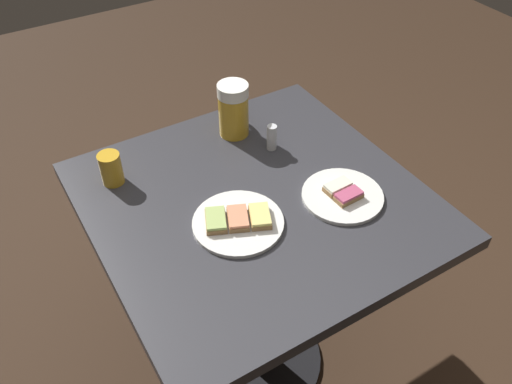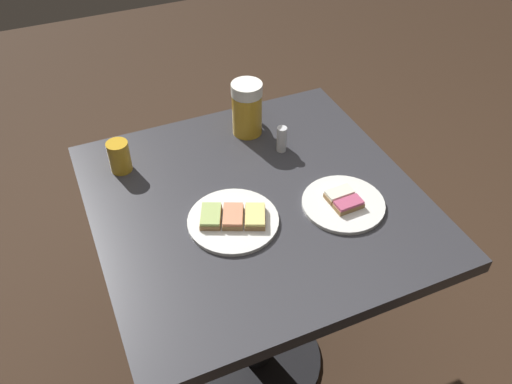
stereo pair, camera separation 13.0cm
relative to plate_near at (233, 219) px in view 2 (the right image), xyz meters
name	(u,v)px [view 2 (the right image)]	position (x,y,z in m)	size (l,w,h in m)	color
ground_plane	(256,358)	(0.08, 0.06, -0.76)	(6.00, 6.00, 0.00)	#382619
cafe_table	(256,240)	(0.08, 0.06, -0.16)	(0.79, 0.79, 0.75)	black
plate_near	(233,219)	(0.00, 0.00, 0.00)	(0.22, 0.22, 0.03)	white
plate_far	(343,203)	(0.27, -0.05, 0.00)	(0.20, 0.20, 0.03)	white
beer_mug	(247,108)	(0.17, 0.33, 0.07)	(0.09, 0.13, 0.16)	gold
beer_glass_small	(119,157)	(-0.20, 0.30, 0.03)	(0.06, 0.06, 0.09)	gold
salt_shaker	(282,139)	(0.22, 0.21, 0.03)	(0.03, 0.03, 0.07)	silver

